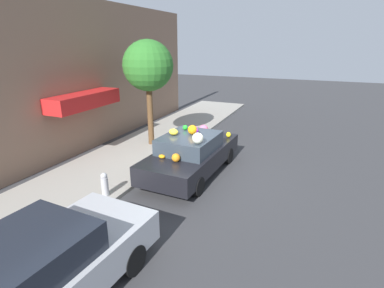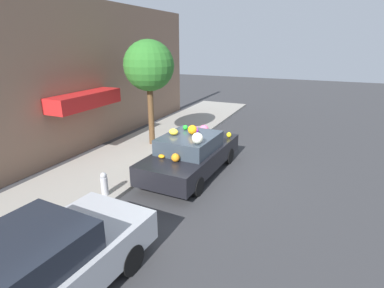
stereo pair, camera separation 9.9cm
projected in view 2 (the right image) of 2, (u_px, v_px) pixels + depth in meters
ground_plane at (190, 172)px, 10.29m from camera, size 60.00×60.00×0.00m
sidewalk_curb at (125, 159)px, 11.31m from camera, size 24.00×3.20×0.12m
building_facade at (71, 80)px, 11.25m from camera, size 18.00×1.20×5.88m
street_tree at (149, 66)px, 11.86m from camera, size 2.01×2.01×4.26m
fire_hydrant at (104, 184)px, 8.42m from camera, size 0.20×0.20×0.70m
art_car at (192, 153)px, 10.01m from camera, size 4.46×1.98×1.72m
parked_car_plain at (32, 273)px, 4.78m from camera, size 4.43×2.07×1.47m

